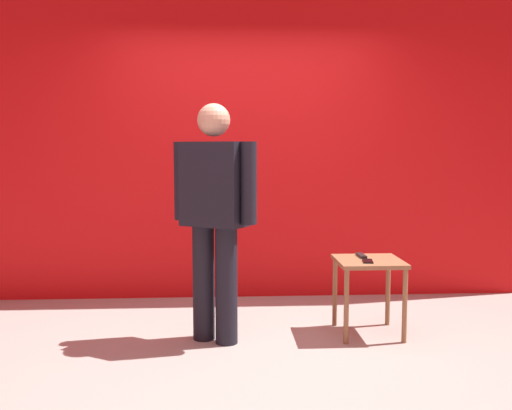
{
  "coord_description": "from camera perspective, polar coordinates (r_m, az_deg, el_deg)",
  "views": [
    {
      "loc": [
        -0.2,
        -3.77,
        1.4
      ],
      "look_at": [
        0.04,
        0.55,
        0.97
      ],
      "focal_mm": 40.31,
      "sensor_mm": 36.0,
      "label": 1
    }
  ],
  "objects": [
    {
      "name": "cell_phone",
      "position": [
        4.29,
        11.03,
        -5.49
      ],
      "size": [
        0.09,
        0.15,
        0.01
      ],
      "primitive_type": "cube",
      "rotation": [
        0.0,
        0.0,
        -0.16
      ],
      "color": "black",
      "rests_on": "side_table"
    },
    {
      "name": "ground_plane",
      "position": [
        4.03,
        -0.11,
        -14.62
      ],
      "size": [
        12.0,
        12.0,
        0.0
      ],
      "primitive_type": "plane",
      "color": "#9E9991"
    },
    {
      "name": "back_wall_red",
      "position": [
        5.37,
        -1.04,
        8.65
      ],
      "size": [
        5.38,
        0.12,
        3.35
      ],
      "primitive_type": "cube",
      "color": "red",
      "rests_on": "ground_plane"
    },
    {
      "name": "side_table",
      "position": [
        4.4,
        11.12,
        -6.56
      ],
      "size": [
        0.48,
        0.48,
        0.57
      ],
      "color": "olive",
      "rests_on": "ground_plane"
    },
    {
      "name": "tv_remote",
      "position": [
        4.47,
        10.41,
        -4.96
      ],
      "size": [
        0.05,
        0.17,
        0.02
      ],
      "primitive_type": "cube",
      "rotation": [
        0.0,
        0.0,
        0.04
      ],
      "color": "black",
      "rests_on": "side_table"
    },
    {
      "name": "standing_person",
      "position": [
        4.09,
        -4.15,
        -0.51
      ],
      "size": [
        0.63,
        0.44,
        1.71
      ],
      "color": "black",
      "rests_on": "ground_plane"
    }
  ]
}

